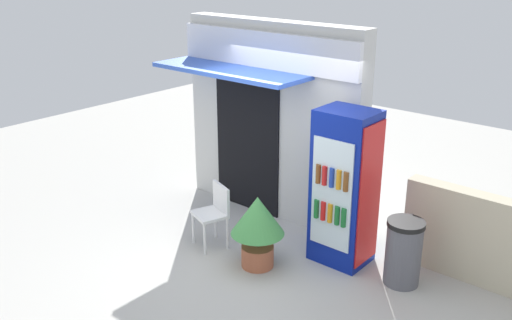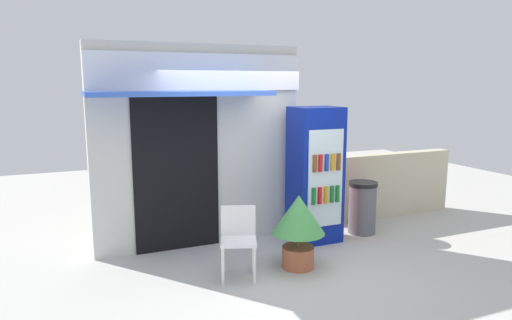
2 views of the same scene
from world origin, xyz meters
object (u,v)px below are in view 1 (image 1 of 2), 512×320
drink_cooler (345,188)px  potted_plant_near_shop (258,222)px  plastic_chair (215,210)px  trash_bin (403,252)px

drink_cooler → potted_plant_near_shop: size_ratio=2.10×
plastic_chair → trash_bin: 2.48m
potted_plant_near_shop → trash_bin: potted_plant_near_shop is taller
drink_cooler → trash_bin: 1.03m
drink_cooler → plastic_chair: 1.76m
drink_cooler → potted_plant_near_shop: (-0.72, -0.82, -0.39)m
drink_cooler → plastic_chair: size_ratio=2.32×
drink_cooler → plastic_chair: (-1.51, -0.76, -0.48)m
drink_cooler → trash_bin: drink_cooler is taller
drink_cooler → potted_plant_near_shop: 1.16m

